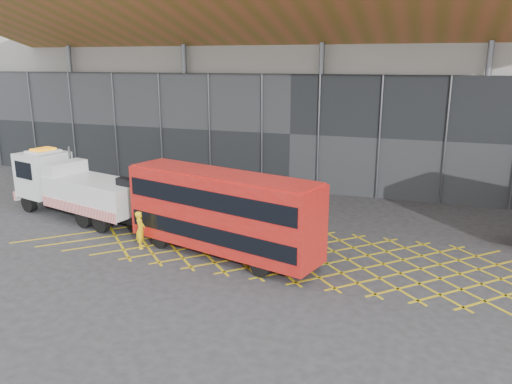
% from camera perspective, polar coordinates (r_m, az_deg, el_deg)
% --- Properties ---
extents(ground_plane, '(120.00, 120.00, 0.00)m').
position_cam_1_polar(ground_plane, '(25.81, -7.44, -5.39)').
color(ground_plane, '#2A2B2D').
extents(road_markings, '(27.96, 7.16, 0.01)m').
position_cam_1_polar(road_markings, '(23.92, 4.71, -6.95)').
color(road_markings, gold).
rests_on(road_markings, ground_plane).
extents(construction_building, '(55.00, 23.97, 18.00)m').
position_cam_1_polar(construction_building, '(40.99, 6.70, 14.84)').
color(construction_building, '#999994').
rests_on(construction_building, ground_plane).
extents(recovery_truck, '(10.98, 4.95, 3.83)m').
position_cam_1_polar(recovery_truck, '(30.68, -19.96, 0.54)').
color(recovery_truck, black).
rests_on(recovery_truck, ground_plane).
extents(bus_towed, '(9.97, 4.72, 3.96)m').
position_cam_1_polar(bus_towed, '(22.92, -3.96, -2.10)').
color(bus_towed, '#AD140F').
rests_on(bus_towed, ground_plane).
extents(worker, '(0.68, 0.80, 1.85)m').
position_cam_1_polar(worker, '(24.82, -13.07, -4.23)').
color(worker, yellow).
rests_on(worker, ground_plane).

